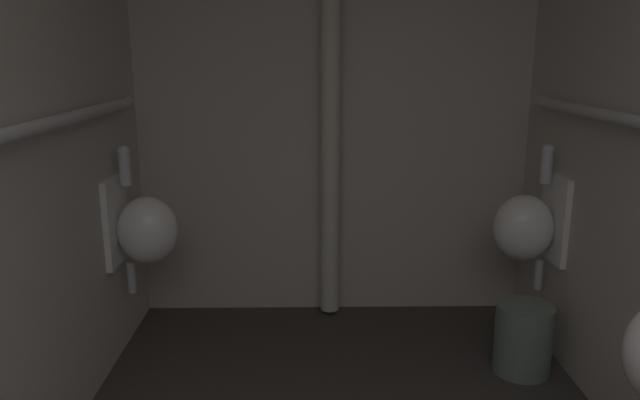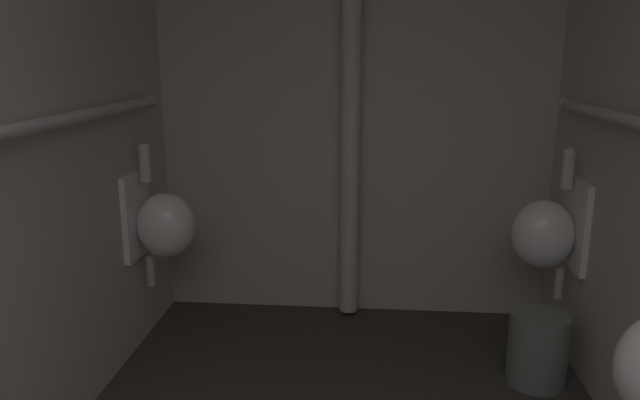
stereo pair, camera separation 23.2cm
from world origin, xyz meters
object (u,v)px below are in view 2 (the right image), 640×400
urinal_left_mid (162,223)px  urinal_right_far (548,232)px  standpipe_back_wall (351,100)px  waste_bin (538,348)px

urinal_left_mid → urinal_right_far: (1.93, 0.01, 0.00)m
urinal_right_far → standpipe_back_wall: bearing=156.2°
urinal_left_mid → urinal_right_far: size_ratio=1.00×
urinal_left_mid → standpipe_back_wall: bearing=25.3°
standpipe_back_wall → waste_bin: size_ratio=7.25×
standpipe_back_wall → waste_bin: (0.91, -0.69, -1.09)m
standpipe_back_wall → waste_bin: bearing=-37.1°
urinal_left_mid → standpipe_back_wall: 1.20m
standpipe_back_wall → waste_bin: 1.58m
waste_bin → urinal_left_mid: bearing=172.5°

